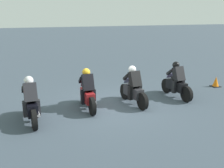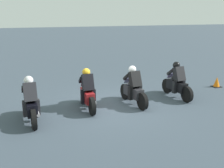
{
  "view_description": "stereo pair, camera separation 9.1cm",
  "coord_description": "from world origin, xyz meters",
  "px_view_note": "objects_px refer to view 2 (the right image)",
  "views": [
    {
      "loc": [
        -9.06,
        3.41,
        3.47
      ],
      "look_at": [
        -0.07,
        0.03,
        0.9
      ],
      "focal_mm": 42.78,
      "sensor_mm": 36.0,
      "label": 1
    },
    {
      "loc": [
        -9.09,
        3.33,
        3.47
      ],
      "look_at": [
        -0.07,
        0.03,
        0.9
      ],
      "focal_mm": 42.78,
      "sensor_mm": 36.0,
      "label": 2
    }
  ],
  "objects_px": {
    "rider_lane_c": "(87,92)",
    "rider_lane_d": "(31,103)",
    "rider_lane_b": "(134,89)",
    "rider_lane_a": "(177,83)",
    "traffic_cone": "(217,82)"
  },
  "relations": [
    {
      "from": "rider_lane_c",
      "to": "rider_lane_d",
      "type": "xyz_separation_m",
      "value": [
        -0.55,
        2.05,
        0.0
      ]
    },
    {
      "from": "rider_lane_b",
      "to": "rider_lane_a",
      "type": "bearing_deg",
      "value": -89.44
    },
    {
      "from": "rider_lane_a",
      "to": "rider_lane_c",
      "type": "xyz_separation_m",
      "value": [
        -0.04,
        3.89,
        0.0
      ]
    },
    {
      "from": "rider_lane_b",
      "to": "rider_lane_c",
      "type": "relative_size",
      "value": 1.0
    },
    {
      "from": "rider_lane_a",
      "to": "rider_lane_b",
      "type": "distance_m",
      "value": 2.09
    },
    {
      "from": "rider_lane_c",
      "to": "traffic_cone",
      "type": "distance_m",
      "value": 6.69
    },
    {
      "from": "rider_lane_b",
      "to": "traffic_cone",
      "type": "xyz_separation_m",
      "value": [
        0.9,
        -4.82,
        -0.4
      ]
    },
    {
      "from": "rider_lane_d",
      "to": "rider_lane_c",
      "type": "bearing_deg",
      "value": -76.94
    },
    {
      "from": "rider_lane_a",
      "to": "rider_lane_d",
      "type": "relative_size",
      "value": 1.0
    },
    {
      "from": "rider_lane_a",
      "to": "traffic_cone",
      "type": "distance_m",
      "value": 2.87
    },
    {
      "from": "rider_lane_b",
      "to": "traffic_cone",
      "type": "bearing_deg",
      "value": -83.51
    },
    {
      "from": "rider_lane_a",
      "to": "rider_lane_b",
      "type": "bearing_deg",
      "value": 92.46
    },
    {
      "from": "rider_lane_c",
      "to": "rider_lane_d",
      "type": "relative_size",
      "value": 1.0
    },
    {
      "from": "rider_lane_c",
      "to": "traffic_cone",
      "type": "height_order",
      "value": "rider_lane_c"
    },
    {
      "from": "rider_lane_d",
      "to": "traffic_cone",
      "type": "xyz_separation_m",
      "value": [
        1.33,
        -8.69,
        -0.4
      ]
    }
  ]
}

